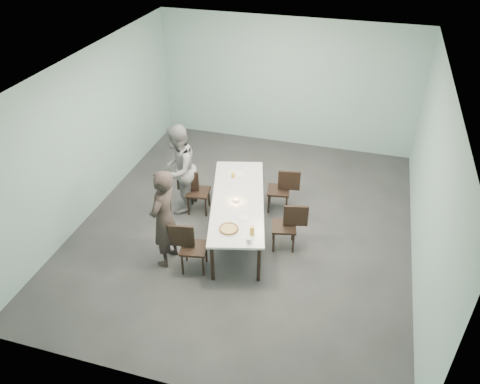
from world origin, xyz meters
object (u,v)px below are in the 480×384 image
(table, at_px, (238,202))
(chair_near_left, at_px, (189,244))
(chair_far_left, at_px, (194,189))
(water_tumbler, at_px, (249,240))
(tealight, at_px, (236,200))
(pizza, at_px, (229,229))
(chair_far_right, at_px, (283,188))
(diner_far, at_px, (178,169))
(side_plate, at_px, (244,218))
(diner_near, at_px, (164,219))
(beer_glass, at_px, (252,231))
(amber_tumbler, at_px, (233,175))
(chair_near_right, at_px, (289,223))

(table, height_order, chair_near_left, chair_near_left)
(table, height_order, chair_far_left, chair_far_left)
(chair_near_left, xyz_separation_m, water_tumbler, (1.00, 0.03, 0.29))
(chair_near_left, height_order, tealight, chair_near_left)
(pizza, bearing_deg, chair_far_right, 74.14)
(chair_far_right, bearing_deg, diner_far, 6.57)
(pizza, height_order, water_tumbler, water_tumbler)
(chair_near_left, height_order, pizza, chair_near_left)
(table, xyz_separation_m, side_plate, (0.26, -0.50, 0.06))
(pizza, relative_size, water_tumbler, 3.78)
(diner_far, xyz_separation_m, tealight, (1.29, -0.51, -0.12))
(chair_far_left, height_order, diner_near, diner_near)
(diner_far, height_order, pizza, diner_far)
(chair_far_left, xyz_separation_m, beer_glass, (1.50, -1.32, 0.32))
(chair_near_left, bearing_deg, chair_far_left, 97.32)
(chair_near_left, bearing_deg, beer_glass, 3.02)
(table, height_order, water_tumbler, water_tumbler)
(chair_far_left, bearing_deg, tealight, -36.90)
(chair_far_right, bearing_deg, chair_near_left, 52.83)
(side_plate, relative_size, tealight, 3.21)
(chair_far_left, distance_m, chair_far_right, 1.71)
(beer_glass, xyz_separation_m, water_tumbler, (0.00, -0.21, -0.03))
(diner_far, relative_size, amber_tumbler, 22.33)
(chair_far_right, bearing_deg, pizza, 65.55)
(chair_far_right, relative_size, amber_tumbler, 10.88)
(pizza, bearing_deg, side_plate, 67.08)
(tealight, height_order, amber_tumbler, amber_tumbler)
(diner_far, xyz_separation_m, water_tumbler, (1.79, -1.52, -0.10))
(table, relative_size, beer_glass, 18.29)
(diner_far, distance_m, water_tumbler, 2.35)
(table, bearing_deg, diner_far, 161.15)
(diner_far, relative_size, pizza, 5.25)
(chair_near_left, xyz_separation_m, tealight, (0.50, 1.04, 0.27))
(chair_far_right, bearing_deg, side_plate, 67.41)
(chair_near_right, distance_m, diner_far, 2.34)
(amber_tumbler, bearing_deg, side_plate, -64.99)
(chair_near_right, bearing_deg, side_plate, 16.46)
(diner_far, bearing_deg, chair_far_left, 91.90)
(diner_near, bearing_deg, water_tumbler, 93.80)
(beer_glass, height_order, amber_tumbler, beer_glass)
(chair_near_right, xyz_separation_m, diner_far, (-2.24, 0.56, 0.39))
(chair_near_right, relative_size, diner_far, 0.49)
(water_tumbler, height_order, tealight, water_tumbler)
(table, distance_m, water_tumbler, 1.19)
(beer_glass, bearing_deg, amber_tumbler, 116.74)
(chair_near_left, distance_m, diner_far, 1.78)
(tealight, bearing_deg, chair_near_right, -2.55)
(chair_far_right, xyz_separation_m, side_plate, (-0.36, -1.46, 0.25))
(pizza, bearing_deg, water_tumbler, -29.11)
(water_tumbler, relative_size, amber_tumbler, 1.12)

